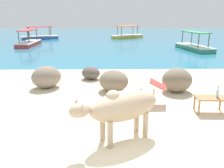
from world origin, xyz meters
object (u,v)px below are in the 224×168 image
(deck_chair_far, at_px, (152,90))
(boat_blue, at_px, (40,36))
(cow, at_px, (122,106))
(low_bench_table, at_px, (211,100))
(bottle, at_px, (218,93))
(boat_yellow, at_px, (127,35))
(boat_green, at_px, (194,46))
(boat_red, at_px, (29,42))

(deck_chair_far, xyz_separation_m, boat_blue, (-8.32, 18.23, -0.13))
(cow, distance_m, low_bench_table, 2.73)
(deck_chair_far, height_order, boat_blue, boat_blue)
(bottle, xyz_separation_m, deck_chair_far, (-1.54, 0.68, -0.15))
(cow, distance_m, boat_blue, 21.51)
(low_bench_table, bearing_deg, boat_yellow, 93.88)
(boat_green, xyz_separation_m, boat_blue, (-13.32, 7.88, 0.00))
(low_bench_table, height_order, deck_chair_far, deck_chair_far)
(low_bench_table, relative_size, boat_yellow, 0.21)
(boat_blue, bearing_deg, deck_chair_far, 90.09)
(low_bench_table, height_order, boat_red, boat_red)
(low_bench_table, height_order, boat_yellow, boat_yellow)
(low_bench_table, relative_size, bottle, 2.63)
(boat_yellow, xyz_separation_m, boat_red, (-8.66, -6.34, 0.00))
(low_bench_table, bearing_deg, boat_green, 74.37)
(boat_green, xyz_separation_m, boat_yellow, (-4.09, 8.98, 0.00))
(boat_blue, bearing_deg, boat_green, 124.93)
(bottle, xyz_separation_m, boat_green, (3.45, 11.03, -0.28))
(bottle, relative_size, boat_green, 0.08)
(boat_red, bearing_deg, bottle, -146.45)
(bottle, bearing_deg, deck_chair_far, 156.24)
(boat_yellow, relative_size, boat_red, 1.01)
(low_bench_table, distance_m, boat_green, 11.59)
(low_bench_table, distance_m, bottle, 0.24)
(bottle, distance_m, boat_green, 11.56)
(boat_green, bearing_deg, deck_chair_far, 143.05)
(boat_green, bearing_deg, boat_blue, 48.22)
(cow, bearing_deg, boat_blue, -98.66)
(cow, height_order, low_bench_table, cow)
(boat_red, bearing_deg, boat_blue, 5.48)
(bottle, bearing_deg, low_bench_table, 176.77)
(deck_chair_far, distance_m, boat_blue, 20.04)
(bottle, xyz_separation_m, boat_red, (-9.30, 13.67, -0.28))
(boat_blue, distance_m, boat_red, 5.27)
(cow, distance_m, boat_yellow, 21.40)
(cow, relative_size, boat_red, 0.51)
(cow, bearing_deg, deck_chair_far, -144.79)
(boat_blue, bearing_deg, boat_yellow, 162.37)
(low_bench_table, xyz_separation_m, bottle, (0.15, -0.01, 0.19))
(cow, relative_size, deck_chair_far, 2.15)
(low_bench_table, distance_m, boat_blue, 21.25)
(boat_yellow, xyz_separation_m, boat_blue, (-9.23, -1.10, 0.00))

